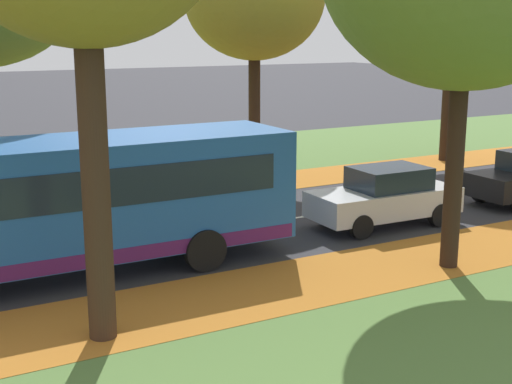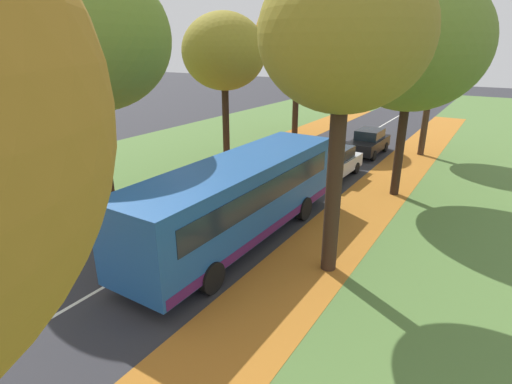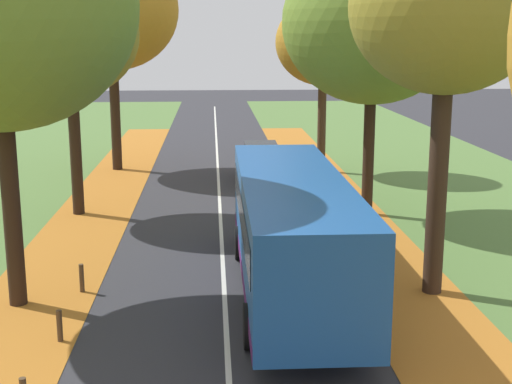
{
  "view_description": "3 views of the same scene",
  "coord_description": "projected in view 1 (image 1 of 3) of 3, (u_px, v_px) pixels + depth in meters",
  "views": [
    {
      "loc": [
        16.73,
        8.1,
        5.27
      ],
      "look_at": [
        1.22,
        16.68,
        1.23
      ],
      "focal_mm": 50.0,
      "sensor_mm": 36.0,
      "label": 1
    },
    {
      "loc": [
        9.22,
        0.65,
        6.78
      ],
      "look_at": [
        1.44,
        13.09,
        1.34
      ],
      "focal_mm": 28.0,
      "sensor_mm": 36.0,
      "label": 2
    },
    {
      "loc": [
        -0.25,
        -5.37,
        6.35
      ],
      "look_at": [
        1.16,
        17.48,
        1.31
      ],
      "focal_mm": 50.0,
      "sensor_mm": 36.0,
      "label": 3
    }
  ],
  "objects": [
    {
      "name": "road_centre_line",
      "position": [
        334.0,
        212.0,
        21.06
      ],
      "size": [
        0.12,
        80.0,
        0.01
      ],
      "primitive_type": "cube",
      "color": "silver",
      "rests_on": "ground"
    },
    {
      "name": "leaf_litter_right",
      "position": [
        221.0,
        298.0,
        14.3
      ],
      "size": [
        2.8,
        60.0,
        0.0
      ],
      "primitive_type": "cube",
      "color": "#B26B23",
      "rests_on": "grass_verge_right"
    },
    {
      "name": "grass_verge_left",
      "position": [
        203.0,
        163.0,
        28.91
      ],
      "size": [
        12.0,
        90.0,
        0.01
      ],
      "primitive_type": "cube",
      "color": "#517538",
      "rests_on": "ground"
    },
    {
      "name": "leaf_litter_left",
      "position": [
        90.0,
        203.0,
        22.15
      ],
      "size": [
        2.8,
        60.0,
        0.0
      ],
      "primitive_type": "cube",
      "color": "#B26B23",
      "rests_on": "grass_verge_left"
    },
    {
      "name": "bollard_fifth",
      "position": [
        28.0,
        206.0,
        20.22
      ],
      "size": [
        0.12,
        0.12,
        0.74
      ],
      "primitive_type": "cylinder",
      "color": "#4C3823",
      "rests_on": "ground"
    },
    {
      "name": "car_silver_lead",
      "position": [
        385.0,
        196.0,
        19.5
      ],
      "size": [
        1.88,
        4.25,
        1.62
      ],
      "color": "#B7BABF",
      "rests_on": "ground"
    },
    {
      "name": "bus",
      "position": [
        58.0,
        200.0,
        15.26
      ],
      "size": [
        2.7,
        10.41,
        2.98
      ],
      "color": "#1E5199",
      "rests_on": "ground"
    }
  ]
}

